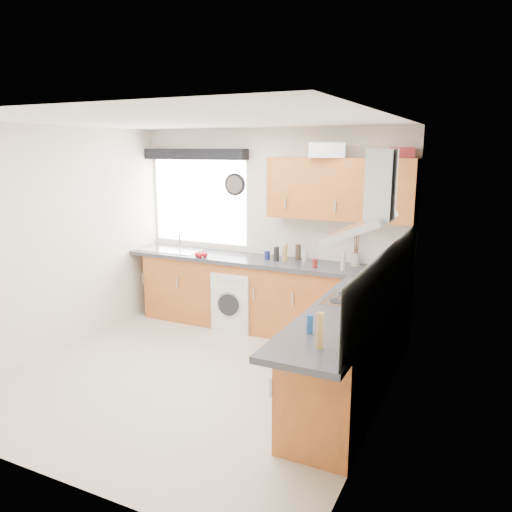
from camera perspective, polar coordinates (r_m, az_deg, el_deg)
The scene contains 36 objects.
ground_plane at distance 5.22m, azimuth -6.72°, elevation -13.45°, with size 3.60×3.60×0.00m, color beige.
ceiling at distance 4.72m, azimuth -7.49°, elevation 15.12°, with size 3.60×3.60×0.02m, color white.
wall_back at distance 6.38m, azimuth 1.68°, elevation 3.15°, with size 3.60×0.02×2.50m, color silver.
wall_front at distance 3.49m, azimuth -23.29°, elevation -5.50°, with size 3.60×0.02×2.50m, color silver.
wall_left at distance 5.97m, azimuth -21.80°, elevation 1.66°, with size 0.02×3.60×2.50m, color silver.
wall_right at distance 4.15m, azimuth 14.37°, elevation -2.17°, with size 0.02×3.60×2.50m, color silver.
window at distance 6.82m, azimuth -6.47°, elevation 6.21°, with size 1.40×0.02×1.10m, color silver.
window_blind at distance 6.71m, azimuth -7.02°, elevation 11.49°, with size 1.50×0.18×0.14m, color black.
splashback at distance 4.45m, azimuth 14.97°, elevation -2.15°, with size 0.01×3.00×0.54m, color white.
base_cab_back at distance 6.34m, azimuth -0.27°, elevation -4.50°, with size 3.00×0.58×0.86m, color #9B4E1E.
base_cab_corner at distance 5.85m, azimuth 14.03°, elevation -6.34°, with size 0.60×0.60×0.86m, color #9B4E1E.
base_cab_right at distance 4.61m, azimuth 10.61°, elevation -11.30°, with size 0.58×2.10×0.86m, color #9B4E1E.
worktop_back at distance 6.18m, azimuth 0.52°, elevation -0.59°, with size 3.60×0.62×0.05m, color #2D2E33.
worktop_right at distance 4.31m, azimuth 10.19°, elevation -6.47°, with size 0.62×2.42×0.05m, color #2D2E33.
sink at distance 6.82m, azimuth -9.64°, elevation 1.02°, with size 0.84×0.46×0.10m, color #A5B0B9, non-canonical shape.
oven at distance 4.75m, azimuth 10.98°, elevation -10.67°, with size 0.56×0.58×0.85m, color black.
hob_plate at distance 4.58m, azimuth 11.22°, elevation -4.98°, with size 0.52×0.52×0.01m, color #A5B0B9.
extractor_hood at distance 4.39m, azimuth 12.95°, elevation 5.58°, with size 0.52×0.78×0.66m, color #A5B0B9, non-canonical shape.
upper_cabinets at distance 5.82m, azimuth 9.64°, elevation 7.58°, with size 1.70×0.35×0.70m, color #9B4E1E.
washing_machine at distance 6.36m, azimuth -2.07°, elevation -4.98°, with size 0.51×0.49×0.75m, color silver.
wall_clock at distance 6.50m, azimuth -2.51°, elevation 8.16°, with size 0.29×0.29×0.04m, color black.
casserole at distance 5.75m, azimuth 8.09°, elevation 11.89°, with size 0.40×0.29×0.16m, color silver.
storage_box at distance 5.72m, azimuth 16.34°, elevation 11.27°, with size 0.25×0.21×0.12m, color maroon.
utensil_pot at distance 5.93m, azimuth 11.33°, elevation -0.39°, with size 0.11×0.11×0.15m, color #A29586.
kitchen_roll at distance 4.48m, azimuth 12.62°, elevation -3.87°, with size 0.11×0.11×0.25m, color silver.
tomato_cluster at distance 6.34m, azimuth -6.26°, elevation 0.20°, with size 0.15×0.15×0.07m, color red, non-canonical shape.
jar_0 at distance 6.04m, azimuth 3.32°, elevation 0.45°, with size 0.06×0.06×0.23m, color #BCB3A0.
jar_1 at distance 6.15m, azimuth 1.29°, elevation 0.09°, with size 0.07×0.07×0.10m, color navy.
jar_2 at distance 6.17m, azimuth 4.82°, elevation 0.46°, with size 0.07×0.07×0.18m, color #3B2E21.
jar_3 at distance 5.65m, azimuth 9.94°, elevation -0.59°, with size 0.05×0.05×0.22m, color #A69B8E.
jar_4 at distance 5.75m, azimuth 6.75°, elevation -0.84°, with size 0.06×0.06×0.10m, color maroon.
jar_5 at distance 6.06m, azimuth 2.34°, elevation 0.25°, with size 0.07×0.07×0.18m, color black.
jar_6 at distance 6.02m, azimuth 3.36°, elevation 0.29°, with size 0.05×0.05×0.20m, color olive.
jar_7 at distance 6.06m, azimuth 5.59°, elevation 0.03°, with size 0.07×0.07×0.14m, color #BAAD9E.
bottle_0 at distance 3.74m, azimuth 6.17°, elevation -7.74°, with size 0.05×0.05×0.14m, color navy.
bottle_1 at distance 3.46m, azimuth 7.31°, elevation -8.46°, with size 0.05×0.05×0.26m, color #A57C39.
Camera 1 is at (2.56, -3.95, 2.25)m, focal length 35.00 mm.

